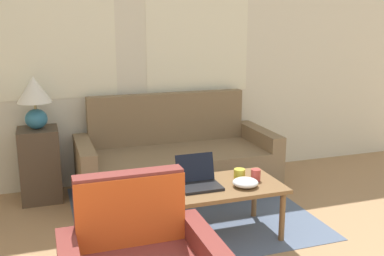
% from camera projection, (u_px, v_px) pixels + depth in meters
% --- Properties ---
extents(wall_back, '(6.62, 0.06, 2.60)m').
position_uv_depth(wall_back, '(139.00, 54.00, 4.47)').
color(wall_back, silver).
rests_on(wall_back, ground_plane).
extents(rug, '(1.95, 1.79, 0.01)m').
position_uv_depth(rug, '(189.00, 211.00, 3.92)').
color(rug, slate).
rests_on(rug, ground_plane).
extents(couch, '(1.88, 0.81, 0.92)m').
position_uv_depth(couch, '(176.00, 163.00, 4.40)').
color(couch, '#846B4C').
rests_on(couch, ground_plane).
extents(side_table, '(0.35, 0.35, 0.68)m').
position_uv_depth(side_table, '(40.00, 165.00, 4.12)').
color(side_table, '#4C3D2D').
rests_on(side_table, ground_plane).
extents(table_lamp, '(0.30, 0.30, 0.47)m').
position_uv_depth(table_lamp, '(34.00, 97.00, 3.97)').
color(table_lamp, teal).
rests_on(table_lamp, side_table).
extents(coffee_table, '(1.08, 0.56, 0.42)m').
position_uv_depth(coffee_table, '(210.00, 191.00, 3.38)').
color(coffee_table, brown).
rests_on(coffee_table, ground_plane).
extents(laptop, '(0.30, 0.27, 0.22)m').
position_uv_depth(laptop, '(199.00, 179.00, 3.35)').
color(laptop, black).
rests_on(laptop, coffee_table).
extents(cup_navy, '(0.08, 0.08, 0.09)m').
position_uv_depth(cup_navy, '(170.00, 184.00, 3.27)').
color(cup_navy, '#191E4C').
rests_on(cup_navy, coffee_table).
extents(cup_yellow, '(0.09, 0.09, 0.08)m').
position_uv_depth(cup_yellow, '(239.00, 174.00, 3.52)').
color(cup_yellow, gold).
rests_on(cup_yellow, coffee_table).
extents(cup_white, '(0.07, 0.07, 0.09)m').
position_uv_depth(cup_white, '(256.00, 175.00, 3.47)').
color(cup_white, '#B23D38').
rests_on(cup_white, coffee_table).
extents(snack_bowl, '(0.19, 0.19, 0.06)m').
position_uv_depth(snack_bowl, '(245.00, 182.00, 3.35)').
color(snack_bowl, white).
rests_on(snack_bowl, coffee_table).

